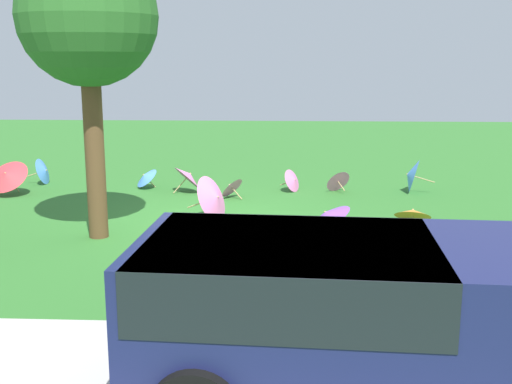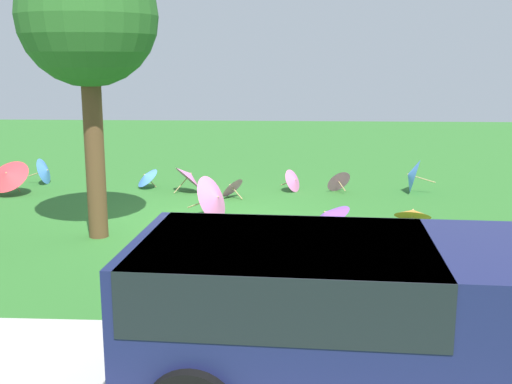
# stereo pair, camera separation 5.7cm
# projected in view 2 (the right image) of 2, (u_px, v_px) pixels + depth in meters

# --- Properties ---
(ground) EXTENTS (40.00, 40.00, 0.00)m
(ground) POSITION_uv_depth(u_px,v_px,m) (209.00, 219.00, 12.52)
(ground) COLOR #2D6B28
(van_dark) EXTENTS (4.70, 2.33, 1.53)m
(van_dark) POSITION_uv_depth(u_px,v_px,m) (370.00, 310.00, 5.66)
(van_dark) COLOR #191E4C
(van_dark) RESTS_ON ground
(shade_tree) EXTENTS (2.35, 2.35, 4.99)m
(shade_tree) POSITION_uv_depth(u_px,v_px,m) (88.00, 20.00, 10.53)
(shade_tree) COLOR brown
(shade_tree) RESTS_ON ground
(parasol_pink_0) EXTENTS (0.72, 0.65, 0.56)m
(parasol_pink_0) POSITION_uv_depth(u_px,v_px,m) (338.00, 180.00, 15.02)
(parasol_pink_0) COLOR tan
(parasol_pink_0) RESTS_ON ground
(parasol_pink_1) EXTENTS (0.60, 0.64, 0.55)m
(parasol_pink_1) POSITION_uv_depth(u_px,v_px,m) (294.00, 180.00, 15.05)
(parasol_pink_1) COLOR tan
(parasol_pink_1) RESTS_ON ground
(parasol_purple_0) EXTENTS (0.87, 0.90, 0.74)m
(parasol_purple_0) POSITION_uv_depth(u_px,v_px,m) (327.00, 216.00, 10.87)
(parasol_purple_0) COLOR tan
(parasol_purple_0) RESTS_ON ground
(parasol_blue_0) EXTENTS (0.82, 0.87, 0.83)m
(parasol_blue_0) POSITION_uv_depth(u_px,v_px,m) (411.00, 175.00, 14.91)
(parasol_blue_0) COLOR tan
(parasol_blue_0) RESTS_ON ground
(parasol_red_0) EXTENTS (1.10, 1.00, 0.85)m
(parasol_red_0) POSITION_uv_depth(u_px,v_px,m) (8.00, 175.00, 14.59)
(parasol_red_0) COLOR tan
(parasol_red_0) RESTS_ON ground
(parasol_pink_5) EXTENTS (0.88, 0.94, 0.71)m
(parasol_pink_5) POSITION_uv_depth(u_px,v_px,m) (189.00, 176.00, 14.95)
(parasol_pink_5) COLOR tan
(parasol_pink_5) RESTS_ON ground
(parasol_blue_3) EXTENTS (0.76, 0.78, 0.54)m
(parasol_blue_3) POSITION_uv_depth(u_px,v_px,m) (146.00, 176.00, 15.43)
(parasol_blue_3) COLOR tan
(parasol_blue_3) RESTS_ON ground
(parasol_blue_4) EXTENTS (0.60, 0.67, 0.67)m
(parasol_blue_4) POSITION_uv_depth(u_px,v_px,m) (45.00, 171.00, 15.98)
(parasol_blue_4) COLOR tan
(parasol_blue_4) RESTS_ON ground
(parasol_pink_6) EXTENTS (0.97, 1.06, 0.93)m
(parasol_pink_6) POSITION_uv_depth(u_px,v_px,m) (215.00, 198.00, 12.28)
(parasol_pink_6) COLOR tan
(parasol_pink_6) RESTS_ON ground
(parasol_orange_0) EXTENTS (0.80, 0.79, 0.58)m
(parasol_orange_0) POSITION_uv_depth(u_px,v_px,m) (413.00, 213.00, 11.46)
(parasol_orange_0) COLOR tan
(parasol_orange_0) RESTS_ON ground
(parasol_pink_7) EXTENTS (0.68, 0.72, 0.52)m
(parasol_pink_7) POSITION_uv_depth(u_px,v_px,m) (231.00, 186.00, 14.37)
(parasol_pink_7) COLOR tan
(parasol_pink_7) RESTS_ON ground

